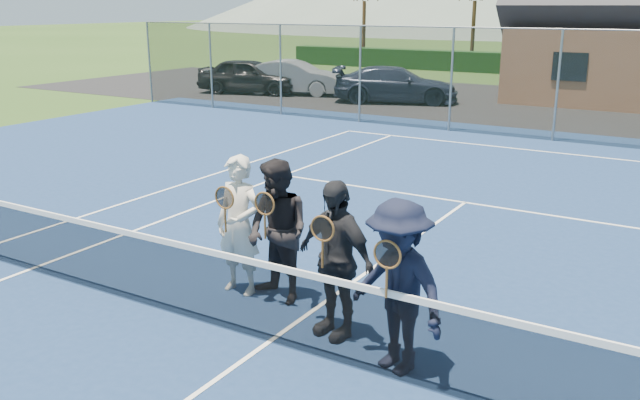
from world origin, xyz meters
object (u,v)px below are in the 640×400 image
object	(u,v)px
player_c	(335,259)
car_c	(396,85)
car_b	(294,78)
player_a	(239,225)
player_d	(398,287)
player_b	(278,232)
tennis_net	(268,299)
car_a	(250,76)

from	to	relation	value
player_c	car_c	bearing A→B (deg)	112.86
car_c	car_b	bearing A→B (deg)	67.90
player_a	player_d	bearing A→B (deg)	-16.32
car_c	player_b	world-z (taller)	player_b
car_b	player_c	distance (m)	21.56
player_a	player_d	distance (m)	2.65
player_b	player_d	bearing A→B (deg)	-21.73
tennis_net	player_b	bearing A→B (deg)	118.84
player_b	tennis_net	bearing A→B (deg)	-61.16
car_b	car_c	bearing A→B (deg)	-105.76
car_c	player_c	bearing A→B (deg)	-178.41
player_a	player_d	size ratio (longest dim) A/B	1.00
player_b	player_d	world-z (taller)	same
player_a	player_c	size ratio (longest dim) A/B	1.00
player_c	player_d	size ratio (longest dim) A/B	1.00
car_c	car_a	bearing A→B (deg)	74.14
player_d	player_b	bearing A→B (deg)	158.27
car_a	player_a	world-z (taller)	player_a
player_c	player_d	distance (m)	0.98
player_b	player_c	size ratio (longest dim) A/B	1.00
car_b	player_b	distance (m)	20.60
car_c	tennis_net	xyz separation A→B (m)	(6.96, -18.28, -0.14)
tennis_net	car_c	bearing A→B (deg)	110.85
car_a	player_d	xyz separation A→B (m)	(14.85, -17.46, 0.18)
car_a	car_b	xyz separation A→B (m)	(1.77, 0.68, -0.04)
player_a	player_c	world-z (taller)	same
tennis_net	player_b	world-z (taller)	player_b
car_a	player_d	bearing A→B (deg)	-154.55
player_c	player_d	bearing A→B (deg)	-20.64
car_b	player_b	bearing A→B (deg)	-162.30
car_a	tennis_net	distance (m)	22.19
car_b	tennis_net	xyz separation A→B (m)	(11.66, -18.35, -0.16)
player_c	player_d	world-z (taller)	same
car_a	car_c	distance (m)	6.49
player_b	car_b	bearing A→B (deg)	122.63
player_c	player_d	xyz separation A→B (m)	(0.92, -0.34, -0.00)
car_b	tennis_net	world-z (taller)	car_b
player_b	car_a	bearing A→B (deg)	127.68
car_b	car_c	distance (m)	4.69
player_a	player_b	xyz separation A→B (m)	(0.57, 0.04, -0.00)
player_d	car_c	bearing A→B (deg)	114.90
player_b	player_c	xyz separation A→B (m)	(1.06, -0.44, 0.00)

